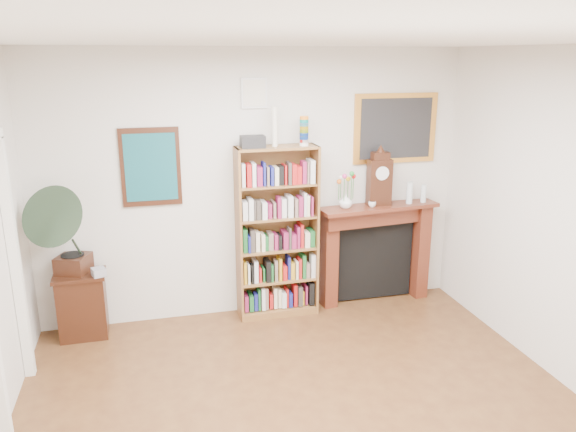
# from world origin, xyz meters

# --- Properties ---
(room) EXTENTS (4.51, 5.01, 2.81)m
(room) POSITION_xyz_m (0.00, 0.00, 1.40)
(room) COLOR #4C2A17
(room) RESTS_ON ground
(teal_poster) EXTENTS (0.58, 0.04, 0.78)m
(teal_poster) POSITION_xyz_m (-1.05, 2.48, 1.65)
(teal_poster) COLOR black
(teal_poster) RESTS_ON back_wall
(small_picture) EXTENTS (0.26, 0.04, 0.30)m
(small_picture) POSITION_xyz_m (0.00, 2.48, 2.35)
(small_picture) COLOR white
(small_picture) RESTS_ON back_wall
(gilt_painting) EXTENTS (0.95, 0.04, 0.75)m
(gilt_painting) POSITION_xyz_m (1.55, 2.48, 1.95)
(gilt_painting) COLOR gold
(gilt_painting) RESTS_ON back_wall
(bookshelf) EXTENTS (0.85, 0.31, 2.11)m
(bookshelf) POSITION_xyz_m (0.19, 2.33, 1.02)
(bookshelf) COLOR brown
(bookshelf) RESTS_ON floor
(side_cabinet) EXTENTS (0.49, 0.36, 0.67)m
(side_cabinet) POSITION_xyz_m (-1.80, 2.30, 0.33)
(side_cabinet) COLOR black
(side_cabinet) RESTS_ON floor
(fireplace) EXTENTS (1.37, 0.45, 1.14)m
(fireplace) POSITION_xyz_m (1.34, 2.40, 0.67)
(fireplace) COLOR #4D1C11
(fireplace) RESTS_ON floor
(gramophone) EXTENTS (0.78, 0.86, 0.93)m
(gramophone) POSITION_xyz_m (-1.85, 2.20, 1.19)
(gramophone) COLOR black
(gramophone) RESTS_ON side_cabinet
(cd_stack) EXTENTS (0.15, 0.15, 0.08)m
(cd_stack) POSITION_xyz_m (-1.61, 2.20, 0.71)
(cd_stack) COLOR #BBB9C7
(cd_stack) RESTS_ON side_cabinet
(mantel_clock) EXTENTS (0.25, 0.15, 0.58)m
(mantel_clock) POSITION_xyz_m (1.34, 2.36, 1.42)
(mantel_clock) COLOR black
(mantel_clock) RESTS_ON fireplace
(flower_vase) EXTENTS (0.15, 0.15, 0.15)m
(flower_vase) POSITION_xyz_m (0.95, 2.33, 1.21)
(flower_vase) COLOR white
(flower_vase) RESTS_ON fireplace
(teacup) EXTENTS (0.10, 0.10, 0.06)m
(teacup) POSITION_xyz_m (1.24, 2.30, 1.17)
(teacup) COLOR white
(teacup) RESTS_ON fireplace
(bottle_left) EXTENTS (0.07, 0.07, 0.24)m
(bottle_left) POSITION_xyz_m (1.69, 2.34, 1.26)
(bottle_left) COLOR silver
(bottle_left) RESTS_ON fireplace
(bottle_right) EXTENTS (0.06, 0.06, 0.20)m
(bottle_right) POSITION_xyz_m (1.87, 2.34, 1.24)
(bottle_right) COLOR silver
(bottle_right) RESTS_ON fireplace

